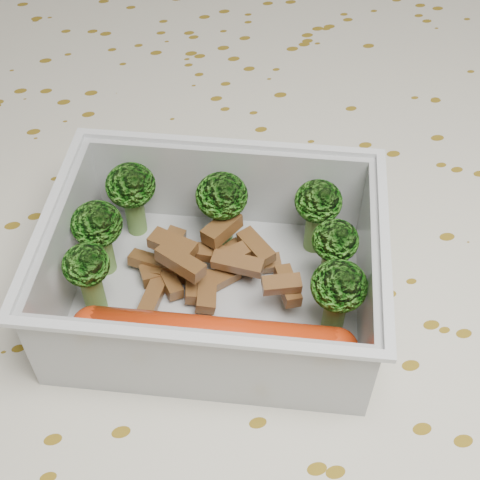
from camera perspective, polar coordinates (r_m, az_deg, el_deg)
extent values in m
cube|color=brown|center=(0.41, -1.00, -5.46)|extent=(1.40, 0.90, 0.04)
cube|color=beige|center=(0.39, -1.04, -3.48)|extent=(1.46, 0.96, 0.01)
cube|color=beige|center=(0.82, -9.44, 18.36)|extent=(1.46, 0.01, 0.18)
cube|color=silver|center=(0.38, -2.07, -4.94)|extent=(0.20, 0.18, 0.00)
cube|color=silver|center=(0.40, -1.02, 4.69)|extent=(0.16, 0.06, 0.05)
cube|color=silver|center=(0.32, -3.68, -10.55)|extent=(0.16, 0.06, 0.05)
cube|color=silver|center=(0.36, 10.82, -3.16)|extent=(0.05, 0.11, 0.05)
cube|color=silver|center=(0.37, -14.61, -1.02)|extent=(0.05, 0.11, 0.05)
cube|color=silver|center=(0.38, -1.00, 8.27)|extent=(0.17, 0.07, 0.00)
cube|color=silver|center=(0.30, -4.08, -8.38)|extent=(0.17, 0.07, 0.00)
cube|color=silver|center=(0.34, 12.26, -0.15)|extent=(0.05, 0.12, 0.00)
cube|color=silver|center=(0.36, -16.16, 2.08)|extent=(0.05, 0.12, 0.00)
cylinder|color=#608C3F|center=(0.41, -8.92, 2.22)|extent=(0.02, 0.02, 0.03)
ellipsoid|color=#428924|center=(0.39, -9.32, 4.63)|extent=(0.03, 0.03, 0.02)
cylinder|color=#608C3F|center=(0.40, -1.50, 1.34)|extent=(0.02, 0.02, 0.03)
ellipsoid|color=#428924|center=(0.38, -1.57, 3.79)|extent=(0.03, 0.03, 0.03)
cylinder|color=#608C3F|center=(0.39, 6.41, 0.87)|extent=(0.02, 0.02, 0.03)
ellipsoid|color=#428924|center=(0.38, 6.71, 3.30)|extent=(0.03, 0.03, 0.02)
cylinder|color=#608C3F|center=(0.39, -11.57, -1.04)|extent=(0.02, 0.02, 0.03)
ellipsoid|color=#428924|center=(0.37, -12.12, 1.34)|extent=(0.03, 0.03, 0.02)
cylinder|color=#608C3F|center=(0.37, 7.76, -2.44)|extent=(0.02, 0.02, 0.03)
ellipsoid|color=#428924|center=(0.36, 8.15, -0.04)|extent=(0.03, 0.03, 0.02)
cylinder|color=#608C3F|center=(0.37, -12.39, -4.41)|extent=(0.02, 0.02, 0.03)
ellipsoid|color=#428924|center=(0.35, -13.01, -2.07)|extent=(0.02, 0.02, 0.02)
cylinder|color=#608C3F|center=(0.36, 8.03, -6.22)|extent=(0.02, 0.02, 0.03)
ellipsoid|color=#428924|center=(0.34, 8.45, -3.89)|extent=(0.03, 0.03, 0.02)
cube|color=brown|center=(0.39, 2.01, -2.02)|extent=(0.02, 0.01, 0.01)
cube|color=brown|center=(0.35, 3.57, -3.79)|extent=(0.02, 0.01, 0.01)
cube|color=brown|center=(0.39, -6.45, -1.55)|extent=(0.03, 0.03, 0.01)
cube|color=brown|center=(0.39, -6.90, -2.77)|extent=(0.02, 0.01, 0.01)
cube|color=brown|center=(0.37, -0.20, -2.02)|extent=(0.03, 0.02, 0.01)
cube|color=brown|center=(0.37, -2.90, -4.38)|extent=(0.02, 0.03, 0.01)
cube|color=brown|center=(0.36, -5.11, -1.89)|extent=(0.03, 0.03, 0.01)
cube|color=brown|center=(0.38, -4.09, -3.58)|extent=(0.01, 0.03, 0.01)
cube|color=brown|center=(0.38, -1.87, -3.38)|extent=(0.03, 0.02, 0.01)
cube|color=brown|center=(0.39, 0.30, -1.50)|extent=(0.02, 0.03, 0.01)
cube|color=brown|center=(0.38, -6.12, -3.32)|extent=(0.01, 0.03, 0.01)
cube|color=brown|center=(0.38, 0.13, -1.02)|extent=(0.03, 0.02, 0.01)
cube|color=brown|center=(0.38, -1.55, 1.00)|extent=(0.03, 0.02, 0.01)
cube|color=brown|center=(0.38, -2.08, -1.21)|extent=(0.02, 0.02, 0.01)
cube|color=brown|center=(0.36, 4.10, -3.91)|extent=(0.01, 0.02, 0.01)
cube|color=brown|center=(0.38, 1.38, -0.57)|extent=(0.02, 0.03, 0.01)
cube|color=brown|center=(0.37, -7.49, -4.89)|extent=(0.02, 0.03, 0.01)
cube|color=brown|center=(0.37, -5.77, -0.42)|extent=(0.03, 0.03, 0.01)
cube|color=brown|center=(0.39, -7.40, -1.96)|extent=(0.03, 0.02, 0.01)
cube|color=brown|center=(0.40, -5.94, -0.43)|extent=(0.02, 0.03, 0.01)
cube|color=brown|center=(0.38, -3.84, -3.22)|extent=(0.02, 0.02, 0.01)
cylinder|color=red|center=(0.35, -2.32, -8.48)|extent=(0.13, 0.07, 0.02)
sphere|color=red|center=(0.35, 8.16, -9.33)|extent=(0.02, 0.02, 0.02)
sphere|color=red|center=(0.36, -12.39, -7.40)|extent=(0.02, 0.02, 0.02)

